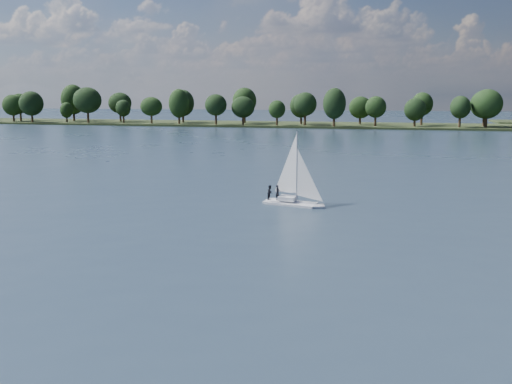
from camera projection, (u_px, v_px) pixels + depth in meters
ground at (354, 155)px, 118.03m from camera, size 700.00×700.00×0.00m
far_shore at (377, 126)px, 225.10m from camera, size 660.00×40.00×1.50m
sailboat at (291, 184)px, 63.83m from camera, size 6.88×3.46×8.72m
treeline at (354, 106)px, 222.43m from camera, size 562.86×74.11×18.47m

